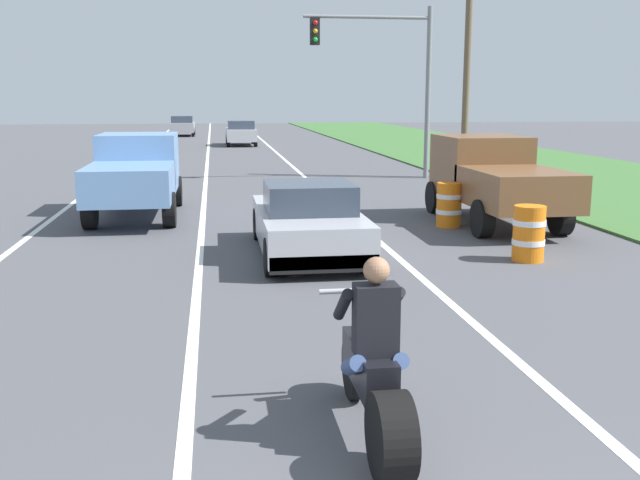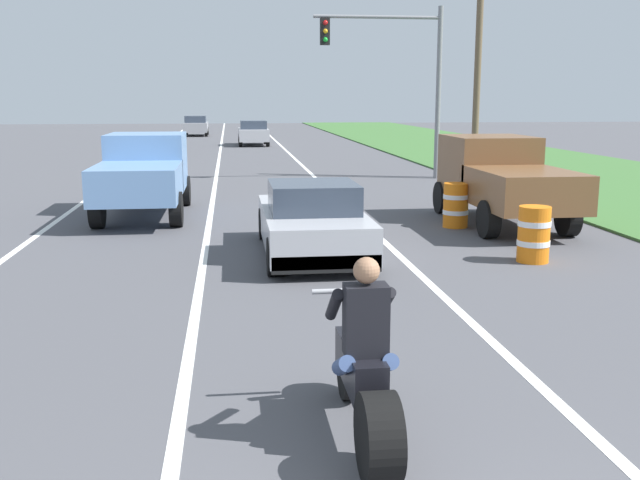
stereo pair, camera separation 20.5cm
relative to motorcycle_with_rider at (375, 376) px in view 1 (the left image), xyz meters
name	(u,v)px [view 1 (the left image)]	position (x,y,z in m)	size (l,w,h in m)	color
lane_stripe_left_solid	(85,194)	(-5.20, 17.03, -0.59)	(0.14, 120.00, 0.01)	white
lane_stripe_right_solid	(320,190)	(2.00, 17.03, -0.59)	(0.14, 120.00, 0.01)	white
lane_stripe_centre_dashed	(205,192)	(-1.60, 17.03, -0.59)	(0.14, 120.00, 0.01)	white
grass_verge_right	(617,184)	(12.12, 17.03, -0.56)	(10.00, 120.00, 0.06)	#3D6B33
motorcycle_with_rider	(375,376)	(0.00, 0.00, 0.00)	(0.70, 2.21, 1.62)	black
sports_car_silver	(308,222)	(0.41, 7.53, 0.04)	(1.84, 4.30, 1.37)	#B7B7BC
pickup_truck_left_lane_light_blue	(136,172)	(-3.19, 12.51, 0.51)	(2.02, 4.80, 1.98)	#6B93C6
pickup_truck_right_shoulder_brown	(495,176)	(5.10, 10.32, 0.51)	(2.02, 4.80, 1.98)	brown
traffic_light_mast_near	(390,65)	(4.92, 19.94, 3.40)	(4.56, 0.34, 6.00)	gray
utility_pole_roadside	(467,59)	(7.70, 19.86, 3.63)	(0.24, 0.24, 8.45)	brown
construction_barrel_nearest	(529,233)	(4.25, 6.46, -0.09)	(0.58, 0.58, 1.00)	orange
construction_barrel_mid	(449,205)	(3.95, 10.06, -0.09)	(0.58, 0.58, 1.00)	orange
distant_car_far_ahead	(241,133)	(0.37, 39.15, 0.18)	(1.80, 4.00, 1.50)	#B2B2B7
distant_car_further_ahead	(182,126)	(-3.59, 50.86, 0.18)	(1.80, 4.00, 1.50)	#99999E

